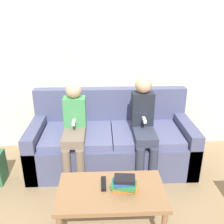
{
  "coord_description": "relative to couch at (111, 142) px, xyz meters",
  "views": [
    {
      "loc": [
        -0.11,
        -2.12,
        1.75
      ],
      "look_at": [
        0.0,
        0.39,
        0.73
      ],
      "focal_mm": 40.0,
      "sensor_mm": 36.0,
      "label": 1
    }
  ],
  "objects": [
    {
      "name": "person_left",
      "position": [
        -0.41,
        -0.2,
        0.3
      ],
      "size": [
        0.24,
        0.56,
        1.04
      ],
      "color": "#756656",
      "rests_on": "ground_plane"
    },
    {
      "name": "couch",
      "position": [
        0.0,
        0.0,
        0.0
      ],
      "size": [
        1.88,
        0.82,
        0.86
      ],
      "color": "#4C5175",
      "rests_on": "ground_plane"
    },
    {
      "name": "tv_remote",
      "position": [
        -0.11,
        -0.98,
        0.16
      ],
      "size": [
        0.04,
        0.17,
        0.02
      ],
      "rotation": [
        0.0,
        0.0,
        0.01
      ],
      "color": "black",
      "rests_on": "coffee_table"
    },
    {
      "name": "ground_plane",
      "position": [
        0.0,
        -0.53,
        -0.28
      ],
      "size": [
        10.0,
        10.0,
        0.0
      ],
      "primitive_type": "plane",
      "color": "#937A56"
    },
    {
      "name": "book_stack",
      "position": [
        0.06,
        -1.05,
        0.2
      ],
      "size": [
        0.22,
        0.16,
        0.11
      ],
      "color": "orange",
      "rests_on": "coffee_table"
    },
    {
      "name": "coffee_table",
      "position": [
        -0.05,
        -1.05,
        0.09
      ],
      "size": [
        0.86,
        0.49,
        0.43
      ],
      "color": "#8E6642",
      "rests_on": "ground_plane"
    },
    {
      "name": "wall_back",
      "position": [
        -0.0,
        0.5,
        1.02
      ],
      "size": [
        8.0,
        0.06,
        2.6
      ],
      "color": "silver",
      "rests_on": "ground_plane"
    },
    {
      "name": "person_right",
      "position": [
        0.34,
        -0.19,
        0.34
      ],
      "size": [
        0.24,
        0.56,
        1.1
      ],
      "color": "#33384C",
      "rests_on": "ground_plane"
    }
  ]
}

